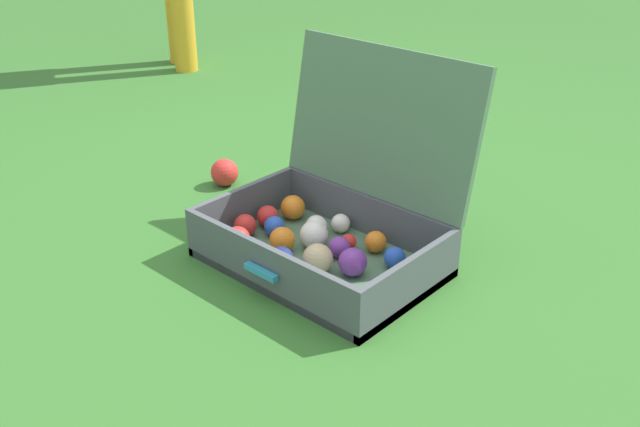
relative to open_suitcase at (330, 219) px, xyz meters
name	(u,v)px	position (x,y,z in m)	size (l,w,h in m)	color
ground_plane	(305,260)	(-0.04, -0.07, -0.12)	(16.00, 16.00, 0.00)	#336B28
open_suitcase	(330,219)	(0.00, 0.00, 0.00)	(0.64, 0.54, 0.57)	#4C7051
stray_ball_on_grass	(225,172)	(-0.60, 0.12, -0.07)	(0.10, 0.10, 0.10)	red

